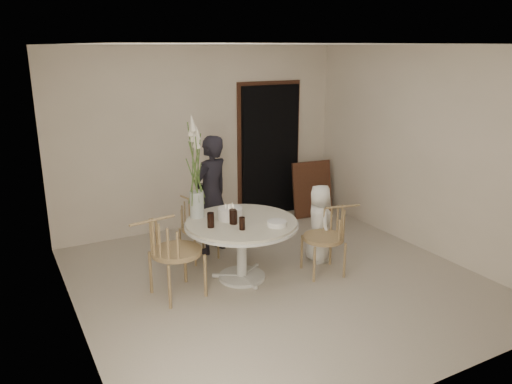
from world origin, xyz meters
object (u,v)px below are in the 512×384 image
girl (211,195)px  birthday_cake (230,213)px  boy (319,223)px  chair_right (333,230)px  table (242,230)px  chair_left (165,246)px  chair_far (194,220)px  flower_vase (196,172)px

girl → birthday_cake: (-0.11, -0.81, 0.00)m
boy → girl: bearing=61.9°
chair_right → boy: bearing=-178.0°
table → chair_right: (1.05, -0.36, -0.06)m
chair_right → chair_left: size_ratio=0.89×
chair_far → chair_left: (-0.71, -0.96, 0.12)m
girl → birthday_cake: girl is taller
chair_left → boy: 2.06m
table → flower_vase: flower_vase is taller
chair_far → flower_vase: bearing=-117.7°
boy → flower_vase: size_ratio=0.82×
chair_far → chair_right: (1.29, -1.27, 0.05)m
chair_far → boy: boy is taller
chair_far → girl: size_ratio=0.49×
table → boy: size_ratio=1.31×
chair_right → chair_left: bearing=-87.4°
chair_left → boy: boy is taller
flower_vase → table: bearing=-43.6°
chair_right → chair_far: bearing=-123.0°
girl → chair_right: bearing=104.7°
birthday_cake → flower_vase: bearing=140.4°
table → chair_far: (-0.24, 0.91, -0.12)m
table → chair_right: chair_right is taller
table → birthday_cake: size_ratio=4.65×
girl → birthday_cake: 0.82m
table → chair_far: 0.95m
chair_left → birthday_cake: size_ratio=3.37×
birthday_cake → chair_left: bearing=-168.8°
chair_left → girl: size_ratio=0.61×
chair_right → chair_left: chair_left is taller
girl → boy: 1.46m
table → boy: boy is taller
boy → birthday_cake: 1.24m
table → girl: girl is taller
chair_far → birthday_cake: 0.85m
chair_right → girl: size_ratio=0.54×
chair_right → table: bearing=-97.5°
table → chair_left: bearing=-177.0°
chair_right → boy: size_ratio=0.84×
table → girl: bearing=88.5°
chair_left → flower_vase: (0.55, 0.43, 0.66)m
table → chair_far: bearing=104.8°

